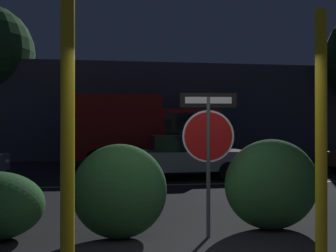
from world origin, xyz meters
name	(u,v)px	position (x,y,z in m)	size (l,w,h in m)	color
road_center_stripe	(148,185)	(0.00, 6.72, 0.00)	(37.07, 0.12, 0.01)	gold
stop_sign	(208,136)	(0.49, 1.46, 1.54)	(0.87, 0.10, 2.19)	#4C4C51
yellow_pole_left	(68,123)	(-1.40, -0.08, 1.72)	(0.15, 0.15, 3.43)	yellow
yellow_pole_right	(321,142)	(1.41, -0.12, 1.50)	(0.13, 0.13, 3.00)	yellow
hedge_bush_2	(120,191)	(-0.85, 1.57, 0.71)	(1.42, 0.75, 1.42)	#2D6633
hedge_bush_3	(272,184)	(1.62, 1.76, 0.74)	(1.57, 0.88, 1.48)	#2D6633
passing_car_2	(180,157)	(1.16, 8.12, 0.71)	(4.43, 2.14, 1.42)	#9E9EA3
delivery_truck	(144,129)	(0.22, 11.60, 1.60)	(6.20, 2.83, 2.98)	maroon
building_backdrop	(176,113)	(2.45, 17.18, 2.54)	(22.27, 4.18, 5.07)	#4C4C56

